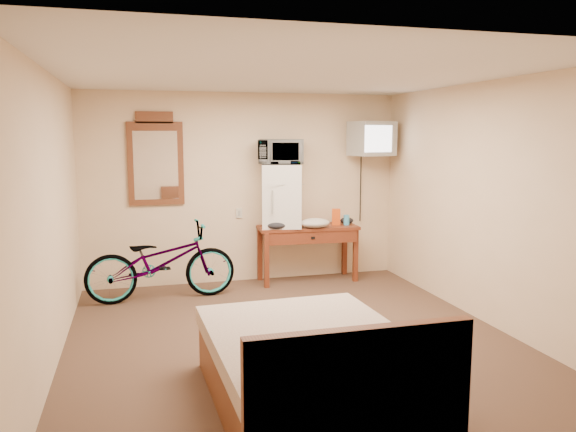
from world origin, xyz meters
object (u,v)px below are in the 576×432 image
object	(u,v)px
microwave	(281,152)
bicycle	(161,262)
mini_fridge	(281,196)
wall_mirror	(156,160)
blue_cup	(347,220)
desk	(308,235)
bed	(313,368)
crt_television	(372,139)

from	to	relation	value
microwave	bicycle	size ratio (longest dim) A/B	0.33
mini_fridge	bicycle	distance (m)	1.78
wall_mirror	bicycle	xyz separation A→B (m)	(0.00, -0.62, -1.18)
mini_fridge	blue_cup	world-z (taller)	mini_fridge
desk	bed	world-z (taller)	bed
bed	microwave	bearing A→B (deg)	79.06
bed	mini_fridge	bearing A→B (deg)	79.06
microwave	crt_television	size ratio (longest dim) A/B	0.90
microwave	crt_television	xyz separation A→B (m)	(1.24, -0.04, 0.17)
desk	bicycle	world-z (taller)	bicycle
bicycle	bed	distance (m)	3.17
blue_cup	mini_fridge	bearing A→B (deg)	174.26
crt_television	bicycle	world-z (taller)	crt_television
microwave	crt_television	bearing A→B (deg)	14.80
crt_television	bicycle	xyz separation A→B (m)	(-2.83, -0.37, -1.44)
bicycle	blue_cup	bearing A→B (deg)	-86.32
desk	mini_fridge	bearing A→B (deg)	170.17
crt_television	blue_cup	bearing A→B (deg)	-172.50
crt_television	bed	xyz separation A→B (m)	(-1.91, -3.41, -1.60)
mini_fridge	bed	xyz separation A→B (m)	(-0.67, -3.45, -0.86)
mini_fridge	bed	distance (m)	3.61
microwave	blue_cup	xyz separation A→B (m)	(0.88, -0.09, -0.92)
microwave	desk	bearing A→B (deg)	6.85
microwave	bed	size ratio (longest dim) A/B	0.30
desk	bed	distance (m)	3.55
mini_fridge	bed	world-z (taller)	mini_fridge
crt_television	desk	bearing A→B (deg)	-178.72
blue_cup	bed	world-z (taller)	bed
blue_cup	wall_mirror	distance (m)	2.62
desk	crt_television	distance (m)	1.55
mini_fridge	crt_television	bearing A→B (deg)	-1.90
desk	bed	bearing A→B (deg)	-106.77
mini_fridge	wall_mirror	xyz separation A→B (m)	(-1.59, 0.21, 0.47)
wall_mirror	bed	world-z (taller)	wall_mirror
blue_cup	bed	xyz separation A→B (m)	(-1.55, -3.36, -0.52)
desk	crt_television	bearing A→B (deg)	1.28
mini_fridge	wall_mirror	distance (m)	1.67
microwave	bicycle	distance (m)	2.07
mini_fridge	blue_cup	xyz separation A→B (m)	(0.88, -0.09, -0.34)
mini_fridge	crt_television	size ratio (longest dim) A/B	1.28
microwave	wall_mirror	xyz separation A→B (m)	(-1.59, 0.21, -0.10)
crt_television	wall_mirror	bearing A→B (deg)	174.91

